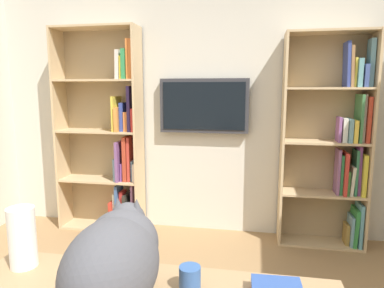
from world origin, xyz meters
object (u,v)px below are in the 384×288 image
object	(u,v)px
wall_mounted_tv	(204,106)
paper_towel_roll	(22,237)
bookshelf_left	(336,144)
coffee_mug	(190,279)
bookshelf_right	(111,138)
cat	(115,259)

from	to	relation	value
wall_mounted_tv	paper_towel_roll	xyz separation A→B (m)	(0.44, 2.18, -0.44)
bookshelf_left	paper_towel_roll	bearing A→B (deg)	51.48
wall_mounted_tv	coffee_mug	bearing A→B (deg)	97.18
bookshelf_right	wall_mounted_tv	bearing A→B (deg)	-175.06
bookshelf_left	coffee_mug	size ratio (longest dim) A/B	20.40
bookshelf_left	wall_mounted_tv	distance (m)	1.28
wall_mounted_tv	paper_towel_roll	bearing A→B (deg)	78.67
bookshelf_left	cat	xyz separation A→B (m)	(1.18, 2.28, -0.07)
bookshelf_left	coffee_mug	world-z (taller)	bookshelf_left
paper_towel_roll	bookshelf_left	bearing A→B (deg)	-128.52
bookshelf_right	coffee_mug	bearing A→B (deg)	119.88
bookshelf_left	bookshelf_right	world-z (taller)	bookshelf_right
cat	paper_towel_roll	bearing A→B (deg)	-20.80
bookshelf_left	bookshelf_right	xyz separation A→B (m)	(2.19, -0.00, -0.01)
cat	bookshelf_left	bearing A→B (deg)	-117.37
bookshelf_left	wall_mounted_tv	xyz separation A→B (m)	(1.23, -0.08, 0.33)
cat	paper_towel_roll	xyz separation A→B (m)	(0.49, -0.19, -0.04)
bookshelf_right	paper_towel_roll	world-z (taller)	bookshelf_right
coffee_mug	bookshelf_left	bearing A→B (deg)	-113.83
bookshelf_left	coffee_mug	distance (m)	2.36
cat	coffee_mug	bearing A→B (deg)	-150.51
bookshelf_left	bookshelf_right	distance (m)	2.19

